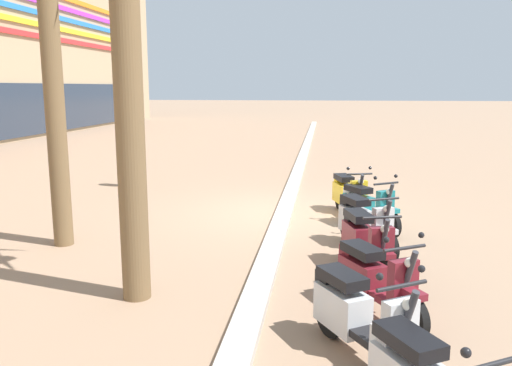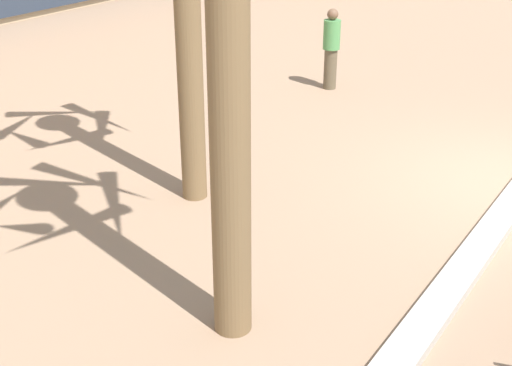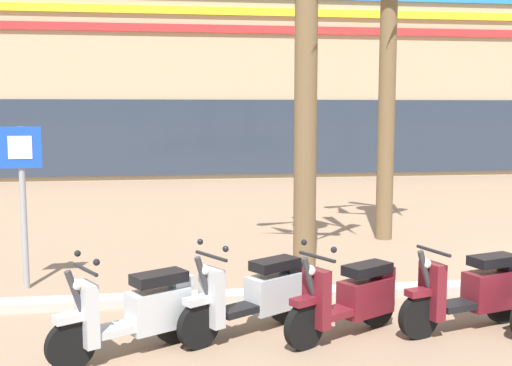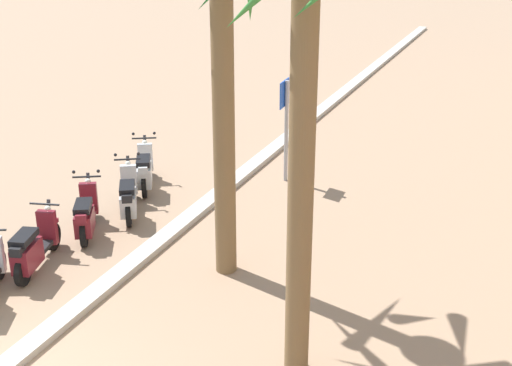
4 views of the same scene
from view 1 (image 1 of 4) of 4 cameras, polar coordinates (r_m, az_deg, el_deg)
ground_plane at (r=11.74m, az=2.89°, el=-3.35°), size 200.00×200.00×0.00m
curb_strip at (r=11.72m, az=3.16°, el=-3.07°), size 60.00×0.36×0.12m
scooter_silver_far_back at (r=5.68m, az=11.12°, el=-14.15°), size 1.62×1.09×1.17m
scooter_maroon_mid_centre at (r=6.72m, az=12.79°, el=-10.34°), size 1.55×0.97×1.17m
scooter_maroon_lead_nearest at (r=8.16m, az=11.79°, el=-6.41°), size 1.79×0.79×1.04m
scooter_silver_mid_front at (r=9.29m, az=11.63°, el=-4.33°), size 1.67×0.95×1.04m
scooter_teal_second_in_line at (r=10.62m, az=11.98°, el=-2.57°), size 1.54×1.05×1.17m
scooter_yellow_gap_after_mid at (r=11.72m, az=10.04°, el=-1.25°), size 1.80×0.80×1.17m
pedestrian_strolling_near_curb at (r=15.12m, az=-13.58°, el=2.75°), size 0.34×0.34×1.61m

